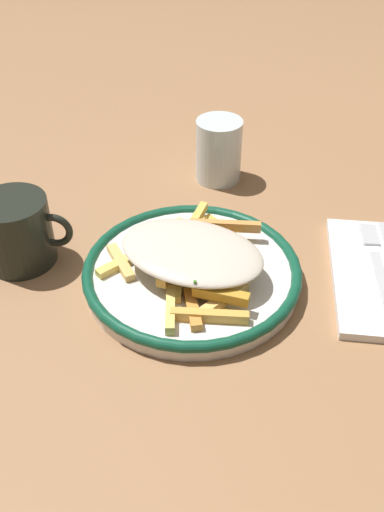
{
  "coord_description": "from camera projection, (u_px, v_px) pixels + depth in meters",
  "views": [
    {
      "loc": [
        0.04,
        -0.53,
        0.47
      ],
      "look_at": [
        0.0,
        0.0,
        0.04
      ],
      "focal_mm": 39.95,
      "sensor_mm": 36.0,
      "label": 1
    }
  ],
  "objects": [
    {
      "name": "ground_plane",
      "position": [
        192.0,
        281.0,
        0.71
      ],
      "size": [
        2.6,
        2.6,
        0.0
      ],
      "primitive_type": "plane",
      "color": "#9A6E49"
    },
    {
      "name": "water_glass",
      "position": [
        219.0,
        150.0,
        0.87
      ],
      "size": [
        0.07,
        0.07,
        0.1
      ],
      "primitive_type": "cylinder",
      "color": "silver",
      "rests_on": "ground_plane"
    },
    {
      "name": "plate",
      "position": [
        192.0,
        272.0,
        0.7
      ],
      "size": [
        0.27,
        0.27,
        0.03
      ],
      "color": "silver",
      "rests_on": "ground_plane"
    },
    {
      "name": "fork",
      "position": [
        378.0,
        265.0,
        0.71
      ],
      "size": [
        0.02,
        0.18,
        0.01
      ],
      "color": "silver",
      "rests_on": "napkin"
    },
    {
      "name": "fries_heap",
      "position": [
        195.0,
        256.0,
        0.67
      ],
      "size": [
        0.22,
        0.22,
        0.04
      ],
      "color": "#E5B964",
      "rests_on": "plate"
    },
    {
      "name": "coffee_mug",
      "position": [
        17.0,
        231.0,
        0.71
      ],
      "size": [
        0.12,
        0.09,
        0.09
      ],
      "color": "black",
      "rests_on": "ground_plane"
    }
  ]
}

